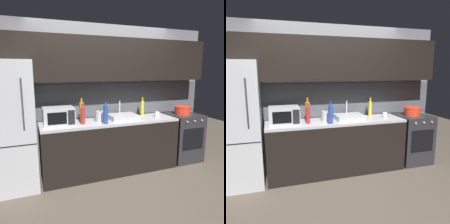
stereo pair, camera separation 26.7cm
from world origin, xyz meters
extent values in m
plane|color=#4C4238|center=(0.00, 0.00, 0.00)|extent=(10.00, 10.00, 0.00)
cube|color=slate|center=(0.00, 1.30, 1.25)|extent=(4.04, 0.10, 2.50)
cube|color=#4C4F54|center=(0.00, 1.25, 1.20)|extent=(4.04, 0.01, 0.60)
cube|color=black|center=(0.00, 1.08, 1.90)|extent=(3.72, 0.34, 0.70)
cube|color=black|center=(0.00, 0.90, 0.43)|extent=(2.30, 0.60, 0.86)
cube|color=#9E9EA3|center=(0.00, 0.90, 0.88)|extent=(2.30, 0.60, 0.04)
cube|color=#ADAFB5|center=(-1.53, 0.90, 0.93)|extent=(0.68, 0.66, 1.86)
cube|color=black|center=(-1.53, 0.57, 0.74)|extent=(0.67, 0.00, 0.01)
cylinder|color=#333333|center=(-1.34, 0.55, 1.30)|extent=(0.02, 0.02, 0.65)
cube|color=#232326|center=(1.49, 0.90, 0.45)|extent=(0.60, 0.60, 0.90)
cube|color=black|center=(1.49, 0.60, 0.50)|extent=(0.45, 0.01, 0.40)
cylinder|color=#B2B2B7|center=(1.33, 0.59, 0.83)|extent=(0.03, 0.02, 0.03)
cylinder|color=#B2B2B7|center=(1.49, 0.59, 0.83)|extent=(0.03, 0.02, 0.03)
cylinder|color=#B2B2B7|center=(1.66, 0.59, 0.83)|extent=(0.03, 0.02, 0.03)
cube|color=#A8AAAF|center=(-0.85, 0.92, 1.04)|extent=(0.46, 0.34, 0.27)
cube|color=black|center=(-0.89, 0.75, 1.04)|extent=(0.28, 0.01, 0.18)
cube|color=black|center=(-0.69, 0.75, 1.04)|extent=(0.10, 0.01, 0.22)
cube|color=#ADAFB5|center=(0.23, 0.93, 0.94)|extent=(0.48, 0.38, 0.08)
cylinder|color=silver|center=(0.23, 1.06, 1.09)|extent=(0.02, 0.02, 0.22)
cylinder|color=#B7BABF|center=(-0.18, 0.92, 0.98)|extent=(0.16, 0.16, 0.17)
sphere|color=black|center=(-0.18, 0.92, 1.08)|extent=(0.02, 0.02, 0.02)
cone|color=#B7BABF|center=(-0.07, 0.92, 1.02)|extent=(0.03, 0.03, 0.05)
cylinder|color=#B27019|center=(-0.47, 0.98, 1.06)|extent=(0.08, 0.08, 0.32)
cylinder|color=#B27019|center=(-0.47, 0.98, 1.25)|extent=(0.03, 0.03, 0.07)
cylinder|color=gold|center=(0.69, 1.08, 1.04)|extent=(0.06, 0.06, 0.27)
cylinder|color=gold|center=(0.69, 1.08, 1.21)|extent=(0.02, 0.02, 0.07)
cylinder|color=#234299|center=(-0.16, 0.71, 1.04)|extent=(0.08, 0.08, 0.28)
cylinder|color=#234299|center=(-0.16, 0.71, 1.21)|extent=(0.03, 0.03, 0.07)
cylinder|color=#A82323|center=(-0.49, 0.82, 1.03)|extent=(0.07, 0.07, 0.25)
cylinder|color=#A82323|center=(-0.49, 0.82, 1.19)|extent=(0.03, 0.03, 0.07)
cylinder|color=silver|center=(0.88, 0.86, 0.95)|extent=(0.08, 0.08, 0.09)
cylinder|color=red|center=(1.46, 0.90, 0.97)|extent=(0.29, 0.29, 0.13)
cylinder|color=red|center=(1.46, 0.90, 1.04)|extent=(0.30, 0.30, 0.02)
camera|label=1|loc=(-1.28, -2.46, 1.72)|focal=35.36mm
camera|label=2|loc=(-1.03, -2.54, 1.72)|focal=35.36mm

